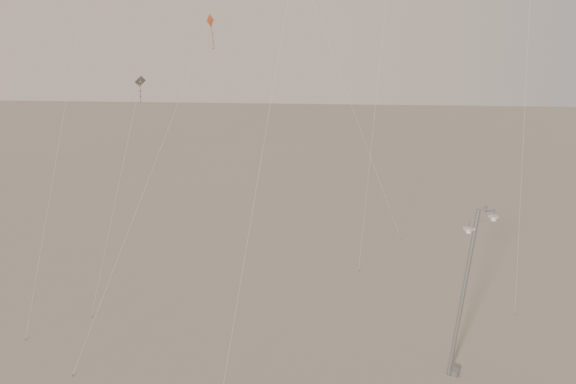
{
  "coord_description": "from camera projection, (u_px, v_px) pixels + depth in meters",
  "views": [
    {
      "loc": [
        -0.33,
        -22.95,
        16.77
      ],
      "look_at": [
        -2.24,
        5.0,
        7.56
      ],
      "focal_mm": 35.0,
      "sensor_mm": 36.0,
      "label": 1
    }
  ],
  "objects": [
    {
      "name": "street_lamp",
      "position": [
        466.0,
        289.0,
        25.53
      ],
      "size": [
        1.64,
        0.67,
        8.62
      ],
      "color": "gray",
      "rests_on": "ground"
    },
    {
      "name": "kite_6",
      "position": [
        128.0,
        142.0,
        30.63
      ],
      "size": [
        3.38,
        2.87,
        13.32
      ],
      "rotation": [
        0.0,
        0.0,
        0.65
      ],
      "color": "#35302C",
      "rests_on": "ground"
    },
    {
      "name": "ground",
      "position": [
        327.0,
        375.0,
        26.97
      ],
      "size": [
        160.0,
        160.0,
        0.0
      ],
      "primitive_type": "plane",
      "color": "gray",
      "rests_on": "ground"
    },
    {
      "name": "kite_3",
      "position": [
        180.0,
        100.0,
        29.57
      ],
      "size": [
        5.75,
        9.72,
        16.45
      ],
      "rotation": [
        0.0,
        0.0,
        -0.55
      ],
      "color": "maroon",
      "rests_on": "ground"
    }
  ]
}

